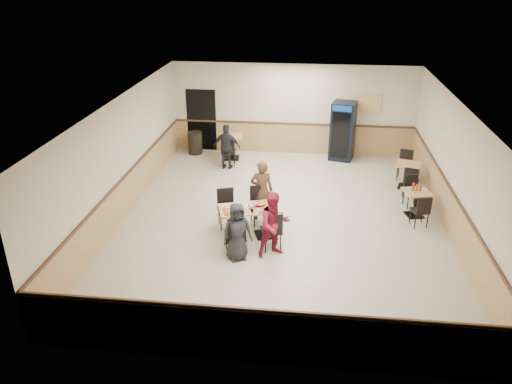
# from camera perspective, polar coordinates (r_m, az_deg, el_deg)

# --- Properties ---
(ground) EXTENTS (10.00, 10.00, 0.00)m
(ground) POSITION_cam_1_polar(r_m,az_deg,el_deg) (12.60, 3.02, -3.22)
(ground) COLOR beige
(ground) RESTS_ON ground
(room_shell) EXTENTS (10.00, 10.00, 10.00)m
(room_shell) POSITION_cam_1_polar(r_m,az_deg,el_deg) (14.71, 10.65, 3.06)
(room_shell) COLOR silver
(room_shell) RESTS_ON ground
(main_table) EXTENTS (1.58, 1.13, 0.77)m
(main_table) POSITION_cam_1_polar(r_m,az_deg,el_deg) (11.60, -0.65, -2.94)
(main_table) COLOR black
(main_table) RESTS_ON ground
(main_chairs) EXTENTS (1.73, 1.99, 0.97)m
(main_chairs) POSITION_cam_1_polar(r_m,az_deg,el_deg) (11.60, -0.90, -3.07)
(main_chairs) COLOR black
(main_chairs) RESTS_ON ground
(diner_woman_left) EXTENTS (0.76, 0.64, 1.32)m
(diner_woman_left) POSITION_cam_1_polar(r_m,az_deg,el_deg) (10.70, -2.17, -4.56)
(diner_woman_left) COLOR black
(diner_woman_left) RESTS_ON ground
(diner_woman_right) EXTENTS (0.90, 0.84, 1.49)m
(diner_woman_right) POSITION_cam_1_polar(r_m,az_deg,el_deg) (10.81, 2.10, -3.73)
(diner_woman_right) COLOR maroon
(diner_woman_right) RESTS_ON ground
(diner_man_opposite) EXTENTS (0.60, 0.42, 1.55)m
(diner_man_opposite) POSITION_cam_1_polar(r_m,az_deg,el_deg) (12.33, 0.65, 0.19)
(diner_man_opposite) COLOR #4E3721
(diner_man_opposite) RESTS_ON ground
(lone_diner) EXTENTS (0.86, 0.41, 1.43)m
(lone_diner) POSITION_cam_1_polar(r_m,az_deg,el_deg) (15.54, -3.34, 5.17)
(lone_diner) COLOR black
(lone_diner) RESTS_ON ground
(tabletop_clutter) EXTENTS (1.34, 0.92, 0.12)m
(tabletop_clutter) POSITION_cam_1_polar(r_m,az_deg,el_deg) (11.42, -0.68, -1.82)
(tabletop_clutter) COLOR #B8290C
(tabletop_clutter) RESTS_ON main_table
(side_table_near) EXTENTS (0.77, 0.77, 0.68)m
(side_table_near) POSITION_cam_1_polar(r_m,az_deg,el_deg) (13.24, 17.83, -0.83)
(side_table_near) COLOR black
(side_table_near) RESTS_ON ground
(side_table_near_chair_south) EXTENTS (0.48, 0.48, 0.86)m
(side_table_near_chair_south) POSITION_cam_1_polar(r_m,az_deg,el_deg) (12.77, 18.23, -1.96)
(side_table_near_chair_south) COLOR black
(side_table_near_chair_south) RESTS_ON ground
(side_table_near_chair_north) EXTENTS (0.48, 0.48, 0.86)m
(side_table_near_chair_north) POSITION_cam_1_polar(r_m,az_deg,el_deg) (13.73, 17.43, 0.05)
(side_table_near_chair_north) COLOR black
(side_table_near_chair_north) RESTS_ON ground
(side_table_far) EXTENTS (0.84, 0.84, 0.72)m
(side_table_far) POSITION_cam_1_polar(r_m,az_deg,el_deg) (14.87, 16.96, 2.22)
(side_table_far) COLOR black
(side_table_far) RESTS_ON ground
(side_table_far_chair_south) EXTENTS (0.53, 0.53, 0.92)m
(side_table_far_chair_south) POSITION_cam_1_polar(r_m,az_deg,el_deg) (14.35, 17.30, 1.26)
(side_table_far_chair_south) COLOR black
(side_table_far_chair_south) RESTS_ON ground
(side_table_far_chair_north) EXTENTS (0.53, 0.53, 0.92)m
(side_table_far_chair_north) POSITION_cam_1_polar(r_m,az_deg,el_deg) (15.41, 16.61, 2.95)
(side_table_far_chair_north) COLOR black
(side_table_far_chair_north) RESTS_ON ground
(condiment_caddy) EXTENTS (0.23, 0.06, 0.20)m
(condiment_caddy) POSITION_cam_1_polar(r_m,az_deg,el_deg) (13.15, 17.83, 0.51)
(condiment_caddy) COLOR #A72B0B
(condiment_caddy) RESTS_ON side_table_near
(back_table) EXTENTS (0.80, 0.80, 0.79)m
(back_table) POSITION_cam_1_polar(r_m,az_deg,el_deg) (16.44, -2.81, 5.56)
(back_table) COLOR black
(back_table) RESTS_ON ground
(back_table_chair_lone) EXTENTS (0.50, 0.50, 1.00)m
(back_table_chair_lone) POSITION_cam_1_polar(r_m,az_deg,el_deg) (15.86, -3.16, 4.74)
(back_table_chair_lone) COLOR black
(back_table_chair_lone) RESTS_ON ground
(pepsi_cooler) EXTENTS (0.87, 0.87, 1.91)m
(pepsi_cooler) POSITION_cam_1_polar(r_m,az_deg,el_deg) (16.51, 9.87, 6.88)
(pepsi_cooler) COLOR black
(pepsi_cooler) RESTS_ON ground
(trash_bin) EXTENTS (0.48, 0.48, 0.76)m
(trash_bin) POSITION_cam_1_polar(r_m,az_deg,el_deg) (17.06, -6.97, 5.60)
(trash_bin) COLOR black
(trash_bin) RESTS_ON ground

